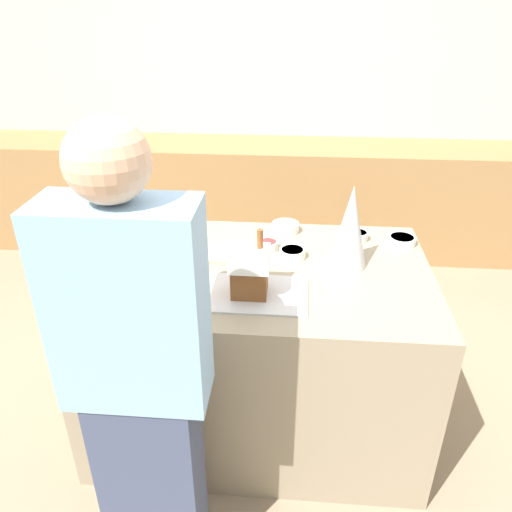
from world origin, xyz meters
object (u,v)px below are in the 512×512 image
at_px(decorative_tree, 350,227).
at_px(candy_bowl_center_rear, 292,253).
at_px(candy_bowl_beside_tree, 268,245).
at_px(person, 139,379).
at_px(candy_bowl_near_tray_left, 358,235).
at_px(candy_bowl_far_left, 285,227).
at_px(baking_tray, 250,293).
at_px(candy_bowl_near_tray_right, 402,240).
at_px(cookbook, 215,254).
at_px(gingerbread_house, 250,270).
at_px(candy_bowl_front_corner, 149,224).

height_order(decorative_tree, candy_bowl_center_rear, decorative_tree).
bearing_deg(candy_bowl_center_rear, decorative_tree, -13.21).
height_order(candy_bowl_beside_tree, person, person).
distance_m(candy_bowl_center_rear, candy_bowl_near_tray_left, 0.39).
relative_size(candy_bowl_far_left, candy_bowl_near_tray_left, 1.47).
distance_m(baking_tray, candy_bowl_near_tray_right, 0.87).
relative_size(candy_bowl_near_tray_left, cookbook, 0.50).
bearing_deg(candy_bowl_center_rear, gingerbread_house, -116.33).
height_order(decorative_tree, candy_bowl_beside_tree, decorative_tree).
xyz_separation_m(candy_bowl_far_left, cookbook, (-0.32, -0.29, -0.02)).
xyz_separation_m(baking_tray, person, (-0.31, -0.52, -0.01)).
distance_m(candy_bowl_far_left, candy_bowl_near_tray_left, 0.37).
height_order(candy_bowl_near_tray_right, cookbook, candy_bowl_near_tray_right).
bearing_deg(gingerbread_house, baking_tray, -148.54).
bearing_deg(candy_bowl_near_tray_left, baking_tray, -131.85).
distance_m(gingerbread_house, decorative_tree, 0.50).
xyz_separation_m(candy_bowl_near_tray_left, person, (-0.79, -1.07, -0.03)).
distance_m(candy_bowl_beside_tree, cookbook, 0.26).
xyz_separation_m(candy_bowl_front_corner, cookbook, (0.38, -0.27, -0.02)).
height_order(baking_tray, candy_bowl_front_corner, candy_bowl_front_corner).
height_order(gingerbread_house, candy_bowl_beside_tree, gingerbread_house).
bearing_deg(candy_bowl_front_corner, candy_bowl_beside_tree, -16.38).
height_order(decorative_tree, person, person).
relative_size(candy_bowl_far_left, candy_bowl_front_corner, 1.29).
bearing_deg(decorative_tree, candy_bowl_front_corner, 162.62).
xyz_separation_m(candy_bowl_front_corner, candy_bowl_near_tray_right, (1.27, -0.07, -0.01)).
height_order(candy_bowl_near_tray_left, candy_bowl_near_tray_right, candy_bowl_near_tray_left).
bearing_deg(candy_bowl_center_rear, candy_bowl_far_left, 98.25).
bearing_deg(cookbook, gingerbread_house, -58.51).
xyz_separation_m(baking_tray, candy_bowl_front_corner, (-0.58, 0.59, 0.02)).
distance_m(decorative_tree, candy_bowl_near_tray_right, 0.41).
distance_m(gingerbread_house, candy_bowl_near_tray_left, 0.74).
bearing_deg(candy_bowl_far_left, candy_bowl_near_tray_left, -10.28).
height_order(decorative_tree, candy_bowl_front_corner, decorative_tree).
relative_size(candy_bowl_center_rear, candy_bowl_near_tray_right, 0.90).
bearing_deg(candy_bowl_beside_tree, candy_bowl_near_tray_left, 18.06).
distance_m(candy_bowl_center_rear, person, 0.98).
distance_m(decorative_tree, candy_bowl_far_left, 0.47).
distance_m(candy_bowl_center_rear, candy_bowl_front_corner, 0.78).
bearing_deg(candy_bowl_far_left, candy_bowl_near_tray_right, -9.30).
height_order(gingerbread_house, cookbook, gingerbread_house).
distance_m(baking_tray, candy_bowl_front_corner, 0.82).
bearing_deg(candy_bowl_near_tray_left, candy_bowl_beside_tree, -161.94).
relative_size(candy_bowl_beside_tree, candy_bowl_near_tray_right, 0.71).
height_order(candy_bowl_near_tray_left, cookbook, candy_bowl_near_tray_left).
bearing_deg(baking_tray, gingerbread_house, 31.46).
bearing_deg(candy_bowl_front_corner, gingerbread_house, -45.49).
height_order(candy_bowl_center_rear, person, person).
distance_m(decorative_tree, person, 1.09).
height_order(candy_bowl_near_tray_left, person, person).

